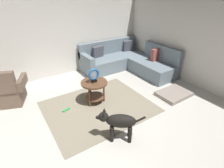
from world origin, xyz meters
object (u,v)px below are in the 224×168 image
sectional_couch (127,62)px  torus_sculpture (94,75)px  dog_bed_mat (174,94)px  side_table (94,87)px  dog_toy_rope (66,110)px  dog (119,122)px  armchair (7,91)px

sectional_couch → torus_sculpture: bearing=-148.9°
sectional_couch → torus_sculpture: sectional_couch is taller
sectional_couch → dog_bed_mat: (-0.01, -1.93, -0.25)m
side_table → dog_toy_rope: 0.81m
dog_bed_mat → dog: size_ratio=1.13×
torus_sculpture → sectional_couch: bearing=31.1°
dog_toy_rope → torus_sculpture: bearing=-3.6°
sectional_couch → side_table: 2.12m
side_table → dog: 1.27m
armchair → dog_toy_rope: size_ratio=5.39×
side_table → armchair: bearing=148.2°
torus_sculpture → dog_toy_rope: 0.99m
sectional_couch → dog_bed_mat: 1.95m
torus_sculpture → armchair: bearing=148.2°
sectional_couch → dog: (-2.02, -2.35, 0.09)m
side_table → dog_bed_mat: side_table is taller
torus_sculpture → dog_toy_rope: torus_sculpture is taller
armchair → side_table: armchair is taller
armchair → dog_bed_mat: armchair is taller
armchair → dog_toy_rope: 1.44m
dog → dog_bed_mat: bearing=-41.2°
side_table → dog: bearing=-99.4°
side_table → dog_toy_rope: (-0.71, 0.04, -0.39)m
dog → armchair: bearing=70.0°
armchair → dog_toy_rope: armchair is taller
dog_bed_mat → dog: dog is taller
armchair → side_table: bearing=-11.1°
dog → side_table: bearing=27.8°
dog_bed_mat → armchair: bearing=151.6°
sectional_couch → armchair: bearing=-179.3°
sectional_couch → side_table: size_ratio=3.75×
dog → dog_toy_rope: dog is taller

